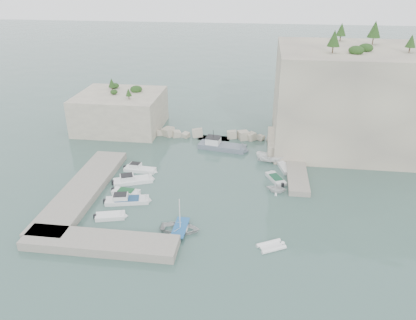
# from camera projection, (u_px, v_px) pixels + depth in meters

# --- Properties ---
(ground) EXTENTS (400.00, 400.00, 0.00)m
(ground) POSITION_uv_depth(u_px,v_px,m) (202.00, 198.00, 56.62)
(ground) COLOR #3F5F57
(ground) RESTS_ON ground
(cliff_east) EXTENTS (26.00, 22.00, 17.00)m
(cliff_east) POSITION_uv_depth(u_px,v_px,m) (351.00, 98.00, 70.81)
(cliff_east) COLOR beige
(cliff_east) RESTS_ON ground
(cliff_terrace) EXTENTS (8.00, 10.00, 2.50)m
(cliff_terrace) POSITION_uv_depth(u_px,v_px,m) (291.00, 144.00, 70.64)
(cliff_terrace) COLOR beige
(cliff_terrace) RESTS_ON ground
(outcrop_west) EXTENTS (16.00, 14.00, 7.00)m
(outcrop_west) POSITION_uv_depth(u_px,v_px,m) (121.00, 111.00, 79.92)
(outcrop_west) COLOR beige
(outcrop_west) RESTS_ON ground
(quay_west) EXTENTS (5.00, 24.00, 1.10)m
(quay_west) POSITION_uv_depth(u_px,v_px,m) (83.00, 190.00, 57.54)
(quay_west) COLOR #9E9689
(quay_west) RESTS_ON ground
(quay_south) EXTENTS (18.00, 4.00, 1.10)m
(quay_south) POSITION_uv_depth(u_px,v_px,m) (100.00, 243.00, 46.40)
(quay_south) COLOR #9E9689
(quay_south) RESTS_ON ground
(ledge_east) EXTENTS (3.00, 16.00, 0.80)m
(ledge_east) POSITION_uv_depth(u_px,v_px,m) (296.00, 169.00, 63.78)
(ledge_east) COLOR #9E9689
(ledge_east) RESTS_ON ground
(breakwater) EXTENTS (28.00, 3.00, 1.40)m
(breakwater) POSITION_uv_depth(u_px,v_px,m) (214.00, 135.00, 76.14)
(breakwater) COLOR beige
(breakwater) RESTS_ON ground
(motorboat_a) EXTENTS (5.57, 2.10, 1.40)m
(motorboat_a) POSITION_uv_depth(u_px,v_px,m) (140.00, 171.00, 64.03)
(motorboat_a) COLOR white
(motorboat_a) RESTS_ON ground
(motorboat_b) EXTENTS (6.60, 4.29, 1.40)m
(motorboat_b) POSITION_uv_depth(u_px,v_px,m) (133.00, 182.00, 60.71)
(motorboat_b) COLOR white
(motorboat_b) RESTS_ON ground
(motorboat_c) EXTENTS (4.46, 2.09, 0.70)m
(motorboat_c) POSITION_uv_depth(u_px,v_px,m) (126.00, 194.00, 57.59)
(motorboat_c) COLOR white
(motorboat_c) RESTS_ON ground
(motorboat_d) EXTENTS (6.70, 3.32, 1.40)m
(motorboat_d) POSITION_uv_depth(u_px,v_px,m) (127.00, 202.00, 55.49)
(motorboat_d) COLOR silver
(motorboat_d) RESTS_ON ground
(motorboat_e) EXTENTS (4.32, 2.64, 0.70)m
(motorboat_e) POSITION_uv_depth(u_px,v_px,m) (110.00, 218.00, 52.02)
(motorboat_e) COLOR white
(motorboat_e) RESTS_ON ground
(rowboat) EXTENTS (4.92, 3.54, 1.01)m
(rowboat) POSITION_uv_depth(u_px,v_px,m) (180.00, 231.00, 49.45)
(rowboat) COLOR silver
(rowboat) RESTS_ON ground
(inflatable_dinghy) EXTENTS (3.71, 3.02, 0.44)m
(inflatable_dinghy) POSITION_uv_depth(u_px,v_px,m) (271.00, 248.00, 46.49)
(inflatable_dinghy) COLOR white
(inflatable_dinghy) RESTS_ON ground
(tender_east_a) EXTENTS (3.30, 2.98, 1.52)m
(tender_east_a) POSITION_uv_depth(u_px,v_px,m) (276.00, 192.00, 58.06)
(tender_east_a) COLOR white
(tender_east_a) RESTS_ON ground
(tender_east_b) EXTENTS (3.41, 4.84, 0.70)m
(tender_east_b) POSITION_uv_depth(u_px,v_px,m) (276.00, 180.00, 61.21)
(tender_east_b) COLOR silver
(tender_east_b) RESTS_ON ground
(tender_east_c) EXTENTS (2.56, 4.65, 0.70)m
(tender_east_c) POSITION_uv_depth(u_px,v_px,m) (285.00, 169.00, 64.54)
(tender_east_c) COLOR silver
(tender_east_c) RESTS_ON ground
(tender_east_d) EXTENTS (5.16, 2.96, 1.88)m
(tender_east_d) POSITION_uv_depth(u_px,v_px,m) (270.00, 162.00, 66.95)
(tender_east_d) COLOR white
(tender_east_d) RESTS_ON ground
(work_boat) EXTENTS (9.53, 4.29, 2.20)m
(work_boat) POSITION_uv_depth(u_px,v_px,m) (222.00, 149.00, 71.86)
(work_boat) COLOR slate
(work_boat) RESTS_ON ground
(rowboat_mast) EXTENTS (0.10, 0.10, 4.20)m
(rowboat_mast) POSITION_uv_depth(u_px,v_px,m) (180.00, 213.00, 48.33)
(rowboat_mast) COLOR white
(rowboat_mast) RESTS_ON rowboat
(vegetation) EXTENTS (53.48, 13.88, 13.40)m
(vegetation) POSITION_uv_depth(u_px,v_px,m) (327.00, 41.00, 68.65)
(vegetation) COLOR #1E4219
(vegetation) RESTS_ON ground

